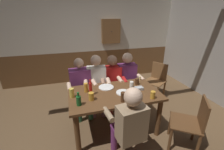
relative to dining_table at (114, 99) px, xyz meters
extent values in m
plane|color=brown|center=(0.00, 0.02, -0.64)|extent=(6.25, 6.25, 0.00)
cube|color=beige|center=(0.00, 2.45, 1.17)|extent=(5.21, 0.12, 1.76)
cube|color=brown|center=(0.00, 2.45, -0.18)|extent=(5.21, 0.12, 0.94)
cube|color=brown|center=(0.00, 0.00, 0.10)|extent=(1.52, 0.88, 0.04)
cylinder|color=brown|center=(-0.68, -0.36, -0.28)|extent=(0.08, 0.08, 0.72)
cylinder|color=brown|center=(0.68, -0.36, -0.28)|extent=(0.08, 0.08, 0.72)
cylinder|color=brown|center=(-0.68, 0.36, -0.28)|extent=(0.08, 0.08, 0.72)
cylinder|color=brown|center=(0.68, 0.36, -0.28)|extent=(0.08, 0.08, 0.72)
cube|color=#6B2D66|center=(-0.51, 0.74, 0.07)|extent=(0.43, 0.27, 0.52)
sphere|color=beige|center=(-0.51, 0.74, 0.46)|extent=(0.20, 0.20, 0.20)
cylinder|color=#33724C|center=(-0.39, 0.60, -0.16)|extent=(0.15, 0.41, 0.13)
cylinder|color=#33724C|center=(-0.62, 0.59, -0.16)|extent=(0.15, 0.41, 0.13)
cylinder|color=#33724C|center=(-0.38, 0.40, -0.43)|extent=(0.10, 0.10, 0.42)
cylinder|color=#33724C|center=(-0.61, 0.39, -0.43)|extent=(0.10, 0.10, 0.42)
cylinder|color=beige|center=(-0.26, 0.49, 0.10)|extent=(0.10, 0.28, 0.08)
cylinder|color=beige|center=(-0.73, 0.47, 0.10)|extent=(0.10, 0.28, 0.08)
cube|color=silver|center=(-0.17, 0.74, 0.08)|extent=(0.41, 0.26, 0.53)
sphere|color=beige|center=(-0.17, 0.74, 0.49)|extent=(0.21, 0.21, 0.21)
cylinder|color=#B78493|center=(-0.08, 0.60, -0.16)|extent=(0.18, 0.38, 0.13)
cylinder|color=#B78493|center=(-0.29, 0.62, -0.16)|extent=(0.18, 0.38, 0.13)
cylinder|color=#B78493|center=(-0.11, 0.41, -0.43)|extent=(0.10, 0.10, 0.42)
cylinder|color=#B78493|center=(-0.32, 0.44, -0.43)|extent=(0.10, 0.10, 0.42)
cylinder|color=beige|center=(0.02, 0.47, 0.11)|extent=(0.12, 0.29, 0.08)
cylinder|color=beige|center=(-0.42, 0.52, 0.11)|extent=(0.12, 0.29, 0.08)
cube|color=#AD1919|center=(0.17, 0.74, 0.07)|extent=(0.41, 0.26, 0.51)
sphere|color=#9E755B|center=(0.17, 0.74, 0.46)|extent=(0.21, 0.21, 0.21)
cylinder|color=#AD1919|center=(0.26, 0.57, -0.16)|extent=(0.18, 0.42, 0.13)
cylinder|color=#AD1919|center=(0.04, 0.60, -0.16)|extent=(0.18, 0.42, 0.13)
cylinder|color=#AD1919|center=(0.23, 0.37, -0.43)|extent=(0.10, 0.10, 0.42)
cylinder|color=#AD1919|center=(0.02, 0.40, -0.43)|extent=(0.10, 0.10, 0.42)
cylinder|color=#AD1919|center=(0.36, 0.47, 0.09)|extent=(0.11, 0.29, 0.08)
cylinder|color=#9E755B|center=(-0.08, 0.52, 0.09)|extent=(0.11, 0.29, 0.08)
cube|color=#6B2D66|center=(0.51, 0.74, 0.08)|extent=(0.41, 0.23, 0.53)
sphere|color=beige|center=(0.51, 0.74, 0.48)|extent=(0.22, 0.22, 0.22)
cylinder|color=#2D4C84|center=(0.61, 0.58, -0.16)|extent=(0.15, 0.42, 0.13)
cylinder|color=#2D4C84|center=(0.40, 0.59, -0.16)|extent=(0.15, 0.42, 0.13)
cylinder|color=#2D4C84|center=(0.61, 0.37, -0.43)|extent=(0.10, 0.10, 0.42)
cylinder|color=#2D4C84|center=(0.39, 0.38, -0.43)|extent=(0.10, 0.10, 0.42)
cylinder|color=beige|center=(0.73, 0.48, 0.11)|extent=(0.09, 0.28, 0.08)
cylinder|color=beige|center=(0.27, 0.50, 0.11)|extent=(0.09, 0.28, 0.08)
cube|color=#997F60|center=(0.00, -0.74, 0.06)|extent=(0.39, 0.28, 0.49)
sphere|color=beige|center=(0.00, -0.74, 0.45)|extent=(0.22, 0.22, 0.22)
cylinder|color=#6B2D66|center=(-0.12, -0.63, -0.16)|extent=(0.18, 0.39, 0.13)
cylinder|color=#6B2D66|center=(0.08, -0.60, -0.16)|extent=(0.18, 0.39, 0.13)
cylinder|color=#6B2D66|center=(-0.14, -0.44, -0.43)|extent=(0.10, 0.10, 0.42)
cylinder|color=#6B2D66|center=(0.06, -0.42, -0.43)|extent=(0.10, 0.10, 0.42)
cylinder|color=#997F60|center=(-0.24, -0.51, 0.09)|extent=(0.12, 0.29, 0.08)
cylinder|color=beige|center=(0.18, -0.46, 0.09)|extent=(0.12, 0.29, 0.08)
cube|color=brown|center=(0.94, -0.67, -0.19)|extent=(0.61, 0.61, 0.02)
cube|color=brown|center=(1.10, -0.79, 0.03)|extent=(0.26, 0.34, 0.42)
cylinder|color=brown|center=(0.67, -0.72, -0.42)|extent=(0.04, 0.04, 0.44)
cylinder|color=brown|center=(0.89, -0.41, -0.42)|extent=(0.04, 0.04, 0.44)
cylinder|color=brown|center=(0.98, -0.94, -0.42)|extent=(0.04, 0.04, 0.44)
cylinder|color=brown|center=(1.20, -0.63, -0.42)|extent=(0.04, 0.04, 0.44)
cube|color=brown|center=(1.28, 0.80, -0.19)|extent=(0.61, 0.61, 0.02)
cube|color=brown|center=(1.45, 0.90, 0.03)|extent=(0.23, 0.35, 0.42)
cylinder|color=brown|center=(1.22, 0.54, -0.42)|extent=(0.04, 0.04, 0.44)
cylinder|color=brown|center=(1.02, 0.86, -0.42)|extent=(0.04, 0.04, 0.44)
cylinder|color=brown|center=(1.55, 0.74, -0.42)|extent=(0.04, 0.04, 0.44)
cylinder|color=brown|center=(1.35, 1.06, -0.42)|extent=(0.04, 0.04, 0.44)
cylinder|color=#F9E08C|center=(0.64, 0.35, 0.16)|extent=(0.04, 0.04, 0.08)
cube|color=#B2B7BC|center=(0.44, -0.02, 0.14)|extent=(0.14, 0.10, 0.05)
cylinder|color=white|center=(0.14, -0.06, 0.13)|extent=(0.24, 0.24, 0.01)
cylinder|color=white|center=(-0.09, 0.22, 0.13)|extent=(0.27, 0.27, 0.01)
cylinder|color=#195923|center=(-0.61, -0.22, 0.19)|extent=(0.07, 0.07, 0.15)
cylinder|color=#195923|center=(-0.61, -0.22, 0.30)|extent=(0.03, 0.03, 0.06)
cylinder|color=red|center=(-0.40, 0.03, 0.23)|extent=(0.05, 0.05, 0.22)
cylinder|color=red|center=(-0.40, 0.03, 0.37)|extent=(0.03, 0.03, 0.06)
cylinder|color=gold|center=(-0.46, 0.16, 0.20)|extent=(0.07, 0.07, 0.16)
cylinder|color=gold|center=(0.52, -0.35, 0.18)|extent=(0.08, 0.08, 0.12)
cylinder|color=#E5C64C|center=(-0.70, 0.04, 0.19)|extent=(0.07, 0.07, 0.15)
cylinder|color=gold|center=(-0.41, -0.13, 0.18)|extent=(0.08, 0.08, 0.13)
cylinder|color=#4C2D19|center=(0.50, 0.19, 0.18)|extent=(0.07, 0.07, 0.12)
cylinder|color=#4C2D19|center=(0.04, -0.30, 0.20)|extent=(0.07, 0.07, 0.16)
cylinder|color=white|center=(0.35, 0.10, 0.18)|extent=(0.07, 0.07, 0.11)
cube|color=brown|center=(0.59, 2.32, 0.87)|extent=(0.56, 0.12, 0.70)
sphere|color=black|center=(0.59, 2.24, 0.87)|extent=(0.03, 0.03, 0.03)
camera|label=1|loc=(-0.66, -2.14, 1.35)|focal=24.07mm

